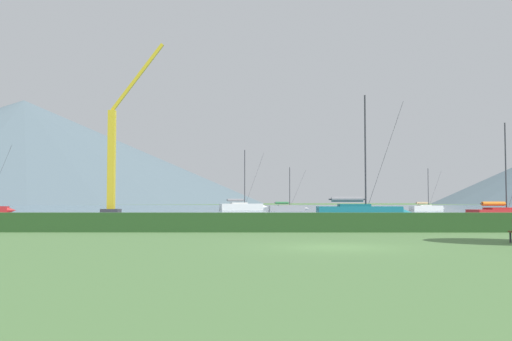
{
  "coord_description": "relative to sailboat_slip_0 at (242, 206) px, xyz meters",
  "views": [
    {
      "loc": [
        -2.73,
        -21.9,
        1.67
      ],
      "look_at": [
        -3.3,
        55.14,
        5.63
      ],
      "focal_mm": 42.1,
      "sensor_mm": 36.0,
      "label": 1
    }
  ],
  "objects": [
    {
      "name": "hedge_line",
      "position": [
        6.2,
        -78.82,
        -0.23
      ],
      "size": [
        80.0,
        1.2,
        1.05
      ],
      "primitive_type": "cube",
      "color": "#284C23",
      "rests_on": "ground_plane"
    },
    {
      "name": "sailboat_slip_8",
      "position": [
        32.54,
        -6.45,
        -0.21
      ],
      "size": [
        6.66,
        3.38,
        7.44
      ],
      "rotation": [
        0.0,
        0.0,
        0.27
      ],
      "color": "white",
      "rests_on": "harbor_water"
    },
    {
      "name": "sailboat_slip_6",
      "position": [
        12.67,
        -56.21,
        -0.01
      ],
      "size": [
        8.86,
        2.75,
        11.56
      ],
      "rotation": [
        0.0,
        0.0,
        0.02
      ],
      "color": "#19707A",
      "rests_on": "harbor_water"
    },
    {
      "name": "harbor_water",
      "position": [
        6.2,
        47.18,
        -0.75
      ],
      "size": [
        320.0,
        246.0,
        0.0
      ],
      "primitive_type": "cube",
      "color": "slate",
      "rests_on": "ground_plane"
    },
    {
      "name": "sailboat_slip_0",
      "position": [
        0.0,
        0.0,
        0.0
      ],
      "size": [
        9.23,
        4.58,
        11.29
      ],
      "rotation": [
        0.0,
        0.0,
        0.26
      ],
      "color": "white",
      "rests_on": "harbor_water"
    },
    {
      "name": "sailboat_slip_1",
      "position": [
        7.92,
        -12.41,
        -0.2
      ],
      "size": [
        6.87,
        2.69,
        7.29
      ],
      "rotation": [
        0.0,
        0.0,
        0.12
      ],
      "color": "#9E9EA3",
      "rests_on": "harbor_water"
    },
    {
      "name": "dock_crane",
      "position": [
        -13.28,
        -43.41,
        5.06
      ],
      "size": [
        6.89,
        2.0,
        19.92
      ],
      "color": "#333338",
      "rests_on": "ground_plane"
    },
    {
      "name": "distant_hill_west_ridge",
      "position": [
        -171.32,
        326.2,
        37.37
      ],
      "size": [
        354.66,
        354.66,
        76.25
      ],
      "primitive_type": "cone",
      "color": "slate",
      "rests_on": "ground_plane"
    },
    {
      "name": "sailboat_slip_11",
      "position": [
        25.1,
        -57.95,
        -0.17
      ],
      "size": [
        7.07,
        3.55,
        8.75
      ],
      "rotation": [
        0.0,
        0.0,
        0.26
      ],
      "color": "red",
      "rests_on": "harbor_water"
    },
    {
      "name": "ground_plane",
      "position": [
        6.2,
        -89.82,
        -0.75
      ],
      "size": [
        1000.0,
        1000.0,
        0.0
      ],
      "primitive_type": "plane",
      "color": "#517A42"
    }
  ]
}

